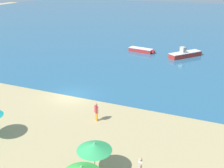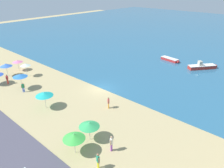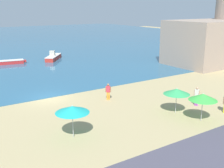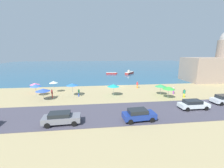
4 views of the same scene
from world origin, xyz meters
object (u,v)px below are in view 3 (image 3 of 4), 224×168
at_px(skiff_offshore, 54,57).
at_px(bather_2, 197,95).
at_px(beach_umbrella_0, 177,91).
at_px(skiff_nearshore, 11,62).
at_px(beach_umbrella_4, 203,97).
at_px(beach_umbrella_6, 72,109).
at_px(bather_1, 108,91).

bearing_deg(skiff_offshore, bather_2, -85.81).
distance_m(beach_umbrella_0, skiff_nearshore, 30.66).
bearing_deg(bather_2, skiff_nearshore, 107.43).
bearing_deg(skiff_nearshore, beach_umbrella_4, -78.17).
xyz_separation_m(beach_umbrella_6, skiff_offshore, (10.30, 29.22, -1.61)).
bearing_deg(bather_2, skiff_offshore, 94.19).
height_order(beach_umbrella_4, bather_1, beach_umbrella_4).
bearing_deg(beach_umbrella_0, skiff_nearshore, 101.99).
distance_m(beach_umbrella_4, bather_1, 9.36).
distance_m(bather_2, skiff_nearshore, 31.13).
bearing_deg(bather_1, skiff_offshore, 80.95).
xyz_separation_m(beach_umbrella_6, bather_2, (12.46, -0.31, -1.07)).
height_order(beach_umbrella_0, skiff_nearshore, beach_umbrella_0).
xyz_separation_m(bather_1, skiff_nearshore, (-3.41, 23.71, -0.57)).
bearing_deg(skiff_offshore, bather_1, -99.05).
bearing_deg(beach_umbrella_6, bather_1, 40.90).
distance_m(beach_umbrella_0, bather_2, 3.11).
bearing_deg(beach_umbrella_0, beach_umbrella_4, -80.13).
bearing_deg(skiff_nearshore, beach_umbrella_6, -96.09).
bearing_deg(beach_umbrella_4, beach_umbrella_0, 99.87).
relative_size(bather_1, bather_2, 0.92).
distance_m(beach_umbrella_4, skiff_nearshore, 33.12).
height_order(bather_1, skiff_offshore, skiff_offshore).
xyz_separation_m(beach_umbrella_0, beach_umbrella_4, (0.42, -2.42, 0.08)).
bearing_deg(beach_umbrella_4, bather_2, 46.55).
height_order(beach_umbrella_6, skiff_nearshore, beach_umbrella_6).
bearing_deg(beach_umbrella_4, skiff_offshore, 89.33).
height_order(bather_2, skiff_offshore, bather_2).
distance_m(beach_umbrella_6, skiff_offshore, 31.02).
relative_size(beach_umbrella_6, bather_1, 1.44).
xyz_separation_m(beach_umbrella_6, bather_1, (6.55, 5.67, -1.16)).
relative_size(bather_2, skiff_offshore, 0.34).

